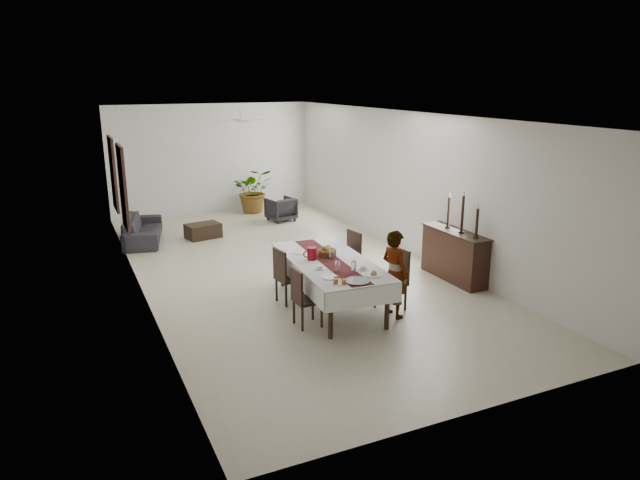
# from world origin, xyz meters

# --- Properties ---
(floor) EXTENTS (6.00, 12.00, 0.00)m
(floor) POSITION_xyz_m (0.00, 0.00, 0.00)
(floor) COLOR beige
(floor) RESTS_ON ground
(ceiling) EXTENTS (6.00, 12.00, 0.02)m
(ceiling) POSITION_xyz_m (0.00, 0.00, 3.20)
(ceiling) COLOR white
(ceiling) RESTS_ON wall_back
(wall_back) EXTENTS (6.00, 0.02, 3.20)m
(wall_back) POSITION_xyz_m (0.00, 6.00, 1.60)
(wall_back) COLOR silver
(wall_back) RESTS_ON floor
(wall_front) EXTENTS (6.00, 0.02, 3.20)m
(wall_front) POSITION_xyz_m (0.00, -6.00, 1.60)
(wall_front) COLOR silver
(wall_front) RESTS_ON floor
(wall_left) EXTENTS (0.02, 12.00, 3.20)m
(wall_left) POSITION_xyz_m (-3.00, 0.00, 1.60)
(wall_left) COLOR silver
(wall_left) RESTS_ON floor
(wall_right) EXTENTS (0.02, 12.00, 3.20)m
(wall_right) POSITION_xyz_m (3.00, 0.00, 1.60)
(wall_right) COLOR silver
(wall_right) RESTS_ON floor
(dining_table_top) EXTENTS (1.28, 2.71, 0.06)m
(dining_table_top) POSITION_xyz_m (-0.08, -2.22, 0.80)
(dining_table_top) COLOR black
(dining_table_top) RESTS_ON table_leg_fl
(table_leg_fl) EXTENTS (0.08, 0.08, 0.77)m
(table_leg_fl) POSITION_xyz_m (-0.65, -3.44, 0.39)
(table_leg_fl) COLOR black
(table_leg_fl) RESTS_ON floor
(table_leg_fr) EXTENTS (0.08, 0.08, 0.77)m
(table_leg_fr) POSITION_xyz_m (0.32, -3.51, 0.39)
(table_leg_fr) COLOR black
(table_leg_fr) RESTS_ON floor
(table_leg_bl) EXTENTS (0.08, 0.08, 0.77)m
(table_leg_bl) POSITION_xyz_m (-0.47, -0.94, 0.39)
(table_leg_bl) COLOR black
(table_leg_bl) RESTS_ON floor
(table_leg_br) EXTENTS (0.08, 0.08, 0.77)m
(table_leg_br) POSITION_xyz_m (0.49, -1.00, 0.39)
(table_leg_br) COLOR black
(table_leg_br) RESTS_ON floor
(tablecloth_top) EXTENTS (1.49, 2.92, 0.01)m
(tablecloth_top) POSITION_xyz_m (-0.08, -2.22, 0.83)
(tablecloth_top) COLOR silver
(tablecloth_top) RESTS_ON dining_table_top
(tablecloth_drape_left) EXTENTS (0.21, 2.83, 0.33)m
(tablecloth_drape_left) POSITION_xyz_m (-0.72, -2.18, 0.67)
(tablecloth_drape_left) COLOR white
(tablecloth_drape_left) RESTS_ON dining_table_top
(tablecloth_drape_right) EXTENTS (0.21, 2.83, 0.33)m
(tablecloth_drape_right) POSITION_xyz_m (0.57, -2.27, 0.67)
(tablecloth_drape_right) COLOR white
(tablecloth_drape_right) RESTS_ON dining_table_top
(tablecloth_drape_near) EXTENTS (1.30, 0.10, 0.33)m
(tablecloth_drape_near) POSITION_xyz_m (-0.18, -3.63, 0.67)
(tablecloth_drape_near) COLOR white
(tablecloth_drape_near) RESTS_ON dining_table_top
(tablecloth_drape_far) EXTENTS (1.30, 0.10, 0.33)m
(tablecloth_drape_far) POSITION_xyz_m (0.02, -0.81, 0.67)
(tablecloth_drape_far) COLOR silver
(tablecloth_drape_far) RESTS_ON dining_table_top
(table_runner) EXTENTS (0.58, 2.77, 0.00)m
(table_runner) POSITION_xyz_m (-0.08, -2.22, 0.84)
(table_runner) COLOR maroon
(table_runner) RESTS_ON tablecloth_top
(red_pitcher) EXTENTS (0.18, 0.18, 0.22)m
(red_pitcher) POSITION_xyz_m (-0.34, -2.04, 0.95)
(red_pitcher) COLOR maroon
(red_pitcher) RESTS_ON tablecloth_top
(pitcher_handle) EXTENTS (0.13, 0.03, 0.13)m
(pitcher_handle) POSITION_xyz_m (-0.43, -2.03, 0.95)
(pitcher_handle) COLOR maroon
(pitcher_handle) RESTS_ON red_pitcher
(wine_glass_near) EXTENTS (0.08, 0.08, 0.19)m
(wine_glass_near) POSITION_xyz_m (0.00, -2.94, 0.93)
(wine_glass_near) COLOR white
(wine_glass_near) RESTS_ON tablecloth_top
(wine_glass_mid) EXTENTS (0.08, 0.08, 0.19)m
(wine_glass_mid) POSITION_xyz_m (-0.23, -2.82, 0.93)
(wine_glass_mid) COLOR white
(wine_glass_mid) RESTS_ON tablecloth_top
(wine_glass_far) EXTENTS (0.08, 0.08, 0.19)m
(wine_glass_far) POSITION_xyz_m (-0.02, -2.17, 0.93)
(wine_glass_far) COLOR white
(wine_glass_far) RESTS_ON tablecloth_top
(teacup_right) EXTENTS (0.10, 0.10, 0.07)m
(teacup_right) POSITION_xyz_m (0.21, -2.90, 0.87)
(teacup_right) COLOR white
(teacup_right) RESTS_ON saucer_right
(saucer_right) EXTENTS (0.17, 0.17, 0.01)m
(saucer_right) POSITION_xyz_m (0.21, -2.90, 0.84)
(saucer_right) COLOR silver
(saucer_right) RESTS_ON tablecloth_top
(teacup_left) EXTENTS (0.10, 0.10, 0.07)m
(teacup_left) POSITION_xyz_m (-0.43, -2.58, 0.87)
(teacup_left) COLOR silver
(teacup_left) RESTS_ON saucer_left
(saucer_left) EXTENTS (0.17, 0.17, 0.01)m
(saucer_left) POSITION_xyz_m (-0.43, -2.58, 0.84)
(saucer_left) COLOR silver
(saucer_left) RESTS_ON tablecloth_top
(plate_near_right) EXTENTS (0.26, 0.26, 0.02)m
(plate_near_right) POSITION_xyz_m (0.22, -3.23, 0.85)
(plate_near_right) COLOR white
(plate_near_right) RESTS_ON tablecloth_top
(bread_near_right) EXTENTS (0.10, 0.10, 0.10)m
(bread_near_right) POSITION_xyz_m (0.22, -3.23, 0.88)
(bread_near_right) COLOR tan
(bread_near_right) RESTS_ON plate_near_right
(plate_near_left) EXTENTS (0.26, 0.26, 0.02)m
(plate_near_left) POSITION_xyz_m (-0.46, -3.02, 0.85)
(plate_near_left) COLOR white
(plate_near_left) RESTS_ON tablecloth_top
(plate_far_left) EXTENTS (0.26, 0.26, 0.02)m
(plate_far_left) POSITION_xyz_m (-0.39, -1.59, 0.85)
(plate_far_left) COLOR silver
(plate_far_left) RESTS_ON tablecloth_top
(serving_tray) EXTENTS (0.40, 0.40, 0.02)m
(serving_tray) POSITION_xyz_m (-0.16, -3.37, 0.85)
(serving_tray) COLOR #45454B
(serving_tray) RESTS_ON tablecloth_top
(jam_jar_a) EXTENTS (0.07, 0.07, 0.08)m
(jam_jar_a) POSITION_xyz_m (-0.40, -3.39, 0.88)
(jam_jar_a) COLOR #9A5916
(jam_jar_a) RESTS_ON tablecloth_top
(jam_jar_b) EXTENTS (0.07, 0.07, 0.08)m
(jam_jar_b) POSITION_xyz_m (-0.51, -3.32, 0.88)
(jam_jar_b) COLOR #975A16
(jam_jar_b) RESTS_ON tablecloth_top
(jam_jar_c) EXTENTS (0.07, 0.07, 0.08)m
(jam_jar_c) POSITION_xyz_m (-0.44, -3.21, 0.88)
(jam_jar_c) COLOR #8C5F14
(jam_jar_c) RESTS_ON tablecloth_top
(fruit_basket) EXTENTS (0.33, 0.33, 0.11)m
(fruit_basket) POSITION_xyz_m (-0.00, -1.95, 0.89)
(fruit_basket) COLOR brown
(fruit_basket) RESTS_ON tablecloth_top
(fruit_red) EXTENTS (0.10, 0.10, 0.10)m
(fruit_red) POSITION_xyz_m (0.03, -1.93, 0.97)
(fruit_red) COLOR maroon
(fruit_red) RESTS_ON fruit_basket
(fruit_green) EXTENTS (0.09, 0.09, 0.09)m
(fruit_green) POSITION_xyz_m (-0.04, -1.91, 0.97)
(fruit_green) COLOR #548527
(fruit_green) RESTS_ON fruit_basket
(fruit_yellow) EXTENTS (0.09, 0.09, 0.09)m
(fruit_yellow) POSITION_xyz_m (-0.01, -2.00, 0.97)
(fruit_yellow) COLOR gold
(fruit_yellow) RESTS_ON fruit_basket
(chair_right_near_seat) EXTENTS (0.50, 0.50, 0.05)m
(chair_right_near_seat) POSITION_xyz_m (0.82, -2.80, 0.47)
(chair_right_near_seat) COLOR black
(chair_right_near_seat) RESTS_ON chair_right_near_leg_fl
(chair_right_near_leg_fl) EXTENTS (0.05, 0.05, 0.45)m
(chair_right_near_leg_fl) POSITION_xyz_m (1.03, -2.96, 0.22)
(chair_right_near_leg_fl) COLOR black
(chair_right_near_leg_fl) RESTS_ON floor
(chair_right_near_leg_fr) EXTENTS (0.05, 0.05, 0.45)m
(chair_right_near_leg_fr) POSITION_xyz_m (0.98, -2.59, 0.22)
(chair_right_near_leg_fr) COLOR black
(chair_right_near_leg_fr) RESTS_ON floor
(chair_right_near_leg_bl) EXTENTS (0.05, 0.05, 0.45)m
(chair_right_near_leg_bl) POSITION_xyz_m (0.66, -3.00, 0.22)
(chair_right_near_leg_bl) COLOR black
(chair_right_near_leg_bl) RESTS_ON floor
(chair_right_near_leg_br) EXTENTS (0.05, 0.05, 0.45)m
(chair_right_near_leg_br) POSITION_xyz_m (0.61, -2.63, 0.22)
(chair_right_near_leg_br) COLOR black
(chair_right_near_leg_br) RESTS_ON floor
(chair_right_near_back) EXTENTS (0.09, 0.46, 0.58)m
(chair_right_near_back) POSITION_xyz_m (1.02, -2.77, 0.78)
(chair_right_near_back) COLOR black
(chair_right_near_back) RESTS_ON chair_right_near_seat
(chair_right_far_seat) EXTENTS (0.50, 0.50, 0.05)m
(chair_right_far_seat) POSITION_xyz_m (0.64, -1.41, 0.47)
(chair_right_far_seat) COLOR black
(chair_right_far_seat) RESTS_ON chair_right_far_leg_fl
(chair_right_far_leg_fl) EXTENTS (0.05, 0.05, 0.44)m
(chair_right_far_leg_fl) POSITION_xyz_m (0.85, -1.57, 0.22)
(chair_right_far_leg_fl) COLOR black
(chair_right_far_leg_fl) RESTS_ON floor
(chair_right_far_leg_fr) EXTENTS (0.05, 0.05, 0.44)m
(chair_right_far_leg_fr) POSITION_xyz_m (0.80, -1.20, 0.22)
(chair_right_far_leg_fr) COLOR black
(chair_right_far_leg_fr) RESTS_ON floor
(chair_right_far_leg_bl) EXTENTS (0.05, 0.05, 0.44)m
(chair_right_far_leg_bl) POSITION_xyz_m (0.49, -1.62, 0.22)
(chair_right_far_leg_bl) COLOR black
(chair_right_far_leg_bl) RESTS_ON floor
(chair_right_far_leg_br) EXTENTS (0.05, 0.05, 0.44)m
(chair_right_far_leg_br) POSITION_xyz_m (0.44, -1.25, 0.22)
(chair_right_far_leg_br) COLOR black
(chair_right_far_leg_br) RESTS_ON floor
(chair_right_far_back) EXTENTS (0.10, 0.45, 0.57)m
(chair_right_far_back) POSITION_xyz_m (0.85, -1.38, 0.77)
(chair_right_far_back) COLOR black
(chair_right_far_back) RESTS_ON chair_right_far_seat
(chair_left_near_seat) EXTENTS (0.43, 0.43, 0.05)m
(chair_left_near_seat) POSITION_xyz_m (-0.77, -2.84, 0.44)
(chair_left_near_seat) COLOR black
(chair_left_near_seat) RESTS_ON chair_left_near_leg_fl
(chair_left_near_leg_fl) EXTENTS (0.04, 0.04, 0.41)m
(chair_left_near_leg_fl) POSITION_xyz_m (-0.95, -2.67, 0.21)
(chair_left_near_leg_fl) COLOR black
(chair_left_near_leg_fl) RESTS_ON floor
(chair_left_near_leg_fr) EXTENTS (0.04, 0.04, 0.41)m
(chair_left_near_leg_fr) POSITION_xyz_m (-0.94, -3.01, 0.21)
(chair_left_near_leg_fr) COLOR black
(chair_left_near_leg_fr) RESTS_ON floor
(chair_left_near_leg_bl) EXTENTS (0.04, 0.04, 0.41)m
(chair_left_near_leg_bl) POSITION_xyz_m (-0.60, -2.67, 0.21)
(chair_left_near_leg_bl) COLOR black
(chair_left_near_leg_bl) RESTS_ON floor
(chair_left_near_leg_br) EXTENTS (0.04, 0.04, 0.41)m
(chair_left_near_leg_br) POSITION_xyz_m (-0.60, -3.01, 0.21)
(chair_left_near_leg_br) COLOR black
(chair_left_near_leg_br) RESTS_ON floor
(chair_left_near_back) EXTENTS (0.05, 0.42, 0.53)m
(chair_left_near_back) POSITION_xyz_m (-0.96, -2.84, 0.72)
(chair_left_near_back) COLOR black
(chair_left_near_back) RESTS_ON chair_left_near_seat
(chair_left_far_seat) EXTENTS (0.48, 0.48, 0.05)m
(chair_left_far_seat) POSITION_xyz_m (-0.66, -1.77, 0.45)
(chair_left_far_seat) COLOR black
(chair_left_far_seat) RESTS_ON chair_left_far_leg_fl
(chair_left_far_leg_fl) EXTENTS (0.05, 0.05, 0.42)m
(chair_left_far_leg_fl) POSITION_xyz_m (-0.86, -1.62, 0.21)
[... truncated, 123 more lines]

